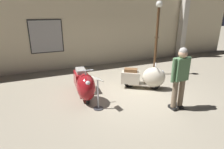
{
  "coord_description": "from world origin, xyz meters",
  "views": [
    {
      "loc": [
        -2.93,
        -4.81,
        2.69
      ],
      "look_at": [
        -0.49,
        0.79,
        0.59
      ],
      "focal_mm": 29.79,
      "sensor_mm": 36.0,
      "label": 1
    }
  ],
  "objects_px": {
    "scooter_1": "(147,78)",
    "lamppost": "(157,38)",
    "visitor_0": "(180,75)",
    "scooter_0": "(84,85)",
    "info_stanchion": "(98,96)"
  },
  "relations": [
    {
      "from": "scooter_0",
      "to": "visitor_0",
      "type": "height_order",
      "value": "visitor_0"
    },
    {
      "from": "scooter_1",
      "to": "visitor_0",
      "type": "height_order",
      "value": "visitor_0"
    },
    {
      "from": "scooter_0",
      "to": "visitor_0",
      "type": "distance_m",
      "value": 2.86
    },
    {
      "from": "scooter_0",
      "to": "lamppost",
      "type": "height_order",
      "value": "lamppost"
    },
    {
      "from": "scooter_1",
      "to": "info_stanchion",
      "type": "height_order",
      "value": "info_stanchion"
    },
    {
      "from": "info_stanchion",
      "to": "scooter_1",
      "type": "bearing_deg",
      "value": 18.38
    },
    {
      "from": "scooter_0",
      "to": "scooter_1",
      "type": "relative_size",
      "value": 1.17
    },
    {
      "from": "scooter_1",
      "to": "lamppost",
      "type": "distance_m",
      "value": 2.12
    },
    {
      "from": "scooter_0",
      "to": "info_stanchion",
      "type": "height_order",
      "value": "scooter_0"
    },
    {
      "from": "scooter_1",
      "to": "lamppost",
      "type": "height_order",
      "value": "lamppost"
    },
    {
      "from": "lamppost",
      "to": "visitor_0",
      "type": "bearing_deg",
      "value": -113.84
    },
    {
      "from": "lamppost",
      "to": "info_stanchion",
      "type": "bearing_deg",
      "value": -149.79
    },
    {
      "from": "lamppost",
      "to": "visitor_0",
      "type": "relative_size",
      "value": 1.72
    },
    {
      "from": "visitor_0",
      "to": "lamppost",
      "type": "bearing_deg",
      "value": -23.93
    },
    {
      "from": "scooter_1",
      "to": "lamppost",
      "type": "xyz_separation_m",
      "value": [
        1.24,
        1.24,
        1.18
      ]
    }
  ]
}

